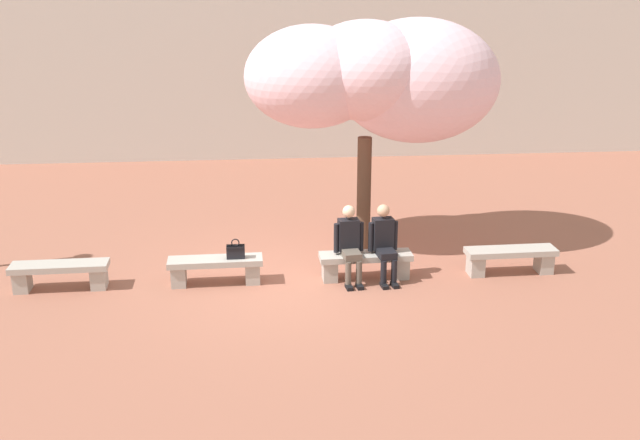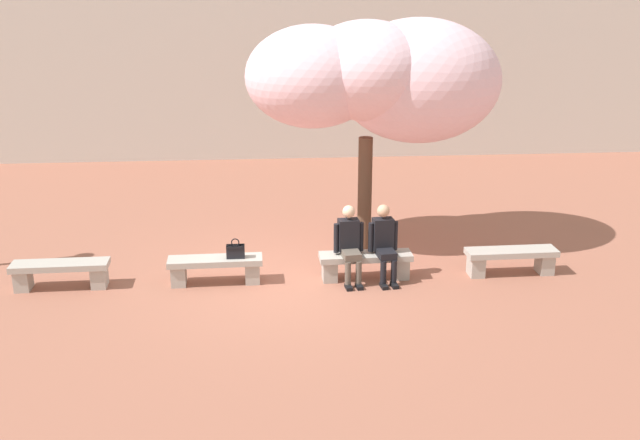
{
  "view_description": "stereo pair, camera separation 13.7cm",
  "coord_description": "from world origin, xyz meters",
  "px_view_note": "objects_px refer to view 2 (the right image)",
  "views": [
    {
      "loc": [
        -0.6,
        -11.67,
        4.87
      ],
      "look_at": [
        0.5,
        0.2,
        1.0
      ],
      "focal_mm": 42.0,
      "sensor_mm": 36.0,
      "label": 1
    },
    {
      "loc": [
        -0.46,
        -11.68,
        4.87
      ],
      "look_at": [
        0.5,
        0.2,
        1.0
      ],
      "focal_mm": 42.0,
      "sensor_mm": 36.0,
      "label": 2
    }
  ],
  "objects_px": {
    "stone_bench_center": "(366,262)",
    "handbag": "(235,250)",
    "cherry_tree_main": "(376,77)",
    "stone_bench_west_end": "(61,271)",
    "stone_bench_near_east": "(511,258)",
    "person_seated_left": "(350,241)",
    "person_seated_right": "(384,240)",
    "stone_bench_near_west": "(215,267)"
  },
  "relations": [
    {
      "from": "stone_bench_near_east",
      "to": "handbag",
      "type": "relative_size",
      "value": 4.62
    },
    {
      "from": "person_seated_left",
      "to": "stone_bench_center",
      "type": "bearing_deg",
      "value": 10.65
    },
    {
      "from": "stone_bench_center",
      "to": "cherry_tree_main",
      "type": "relative_size",
      "value": 0.34
    },
    {
      "from": "stone_bench_west_end",
      "to": "person_seated_left",
      "type": "distance_m",
      "value": 4.77
    },
    {
      "from": "person_seated_left",
      "to": "person_seated_right",
      "type": "xyz_separation_m",
      "value": [
        0.58,
        0.0,
        0.0
      ]
    },
    {
      "from": "stone_bench_near_east",
      "to": "person_seated_right",
      "type": "height_order",
      "value": "person_seated_right"
    },
    {
      "from": "person_seated_right",
      "to": "cherry_tree_main",
      "type": "xyz_separation_m",
      "value": [
        0.05,
        1.6,
        2.49
      ]
    },
    {
      "from": "person_seated_left",
      "to": "cherry_tree_main",
      "type": "distance_m",
      "value": 3.03
    },
    {
      "from": "stone_bench_west_end",
      "to": "person_seated_left",
      "type": "bearing_deg",
      "value": -0.64
    },
    {
      "from": "stone_bench_center",
      "to": "handbag",
      "type": "xyz_separation_m",
      "value": [
        -2.17,
        -0.02,
        0.28
      ]
    },
    {
      "from": "stone_bench_center",
      "to": "stone_bench_near_east",
      "type": "height_order",
      "value": "same"
    },
    {
      "from": "stone_bench_near_east",
      "to": "cherry_tree_main",
      "type": "relative_size",
      "value": 0.34
    },
    {
      "from": "stone_bench_center",
      "to": "person_seated_left",
      "type": "distance_m",
      "value": 0.5
    },
    {
      "from": "person_seated_left",
      "to": "stone_bench_near_east",
      "type": "bearing_deg",
      "value": 1.09
    },
    {
      "from": "person_seated_right",
      "to": "cherry_tree_main",
      "type": "relative_size",
      "value": 0.28
    },
    {
      "from": "stone_bench_near_east",
      "to": "cherry_tree_main",
      "type": "xyz_separation_m",
      "value": [
        -2.17,
        1.55,
        2.9
      ]
    },
    {
      "from": "person_seated_right",
      "to": "stone_bench_near_east",
      "type": "bearing_deg",
      "value": 1.37
    },
    {
      "from": "person_seated_right",
      "to": "stone_bench_center",
      "type": "bearing_deg",
      "value": 169.92
    },
    {
      "from": "handbag",
      "to": "stone_bench_near_east",
      "type": "bearing_deg",
      "value": 0.21
    },
    {
      "from": "handbag",
      "to": "stone_bench_west_end",
      "type": "bearing_deg",
      "value": 179.66
    },
    {
      "from": "stone_bench_center",
      "to": "person_seated_right",
      "type": "relative_size",
      "value": 1.21
    },
    {
      "from": "person_seated_right",
      "to": "handbag",
      "type": "relative_size",
      "value": 3.81
    },
    {
      "from": "cherry_tree_main",
      "to": "stone_bench_near_west",
      "type": "bearing_deg",
      "value": -151.63
    },
    {
      "from": "stone_bench_west_end",
      "to": "person_seated_right",
      "type": "distance_m",
      "value": 5.35
    },
    {
      "from": "stone_bench_near_east",
      "to": "cherry_tree_main",
      "type": "bearing_deg",
      "value": 144.5
    },
    {
      "from": "stone_bench_near_east",
      "to": "stone_bench_center",
      "type": "bearing_deg",
      "value": 180.0
    },
    {
      "from": "person_seated_left",
      "to": "person_seated_right",
      "type": "relative_size",
      "value": 1.0
    },
    {
      "from": "stone_bench_west_end",
      "to": "person_seated_right",
      "type": "relative_size",
      "value": 1.21
    },
    {
      "from": "stone_bench_near_west",
      "to": "person_seated_left",
      "type": "bearing_deg",
      "value": -1.36
    },
    {
      "from": "stone_bench_west_end",
      "to": "person_seated_left",
      "type": "relative_size",
      "value": 1.21
    },
    {
      "from": "stone_bench_near_west",
      "to": "stone_bench_near_east",
      "type": "xyz_separation_m",
      "value": [
        5.03,
        0.0,
        0.0
      ]
    },
    {
      "from": "person_seated_right",
      "to": "cherry_tree_main",
      "type": "height_order",
      "value": "cherry_tree_main"
    },
    {
      "from": "stone_bench_near_east",
      "to": "handbag",
      "type": "xyz_separation_m",
      "value": [
        -4.69,
        -0.02,
        0.28
      ]
    },
    {
      "from": "stone_bench_west_end",
      "to": "stone_bench_near_east",
      "type": "bearing_deg",
      "value": 0.0
    },
    {
      "from": "stone_bench_near_west",
      "to": "stone_bench_near_east",
      "type": "bearing_deg",
      "value": 0.0
    },
    {
      "from": "person_seated_right",
      "to": "stone_bench_west_end",
      "type": "bearing_deg",
      "value": 179.43
    },
    {
      "from": "stone_bench_near_west",
      "to": "stone_bench_center",
      "type": "relative_size",
      "value": 1.0
    },
    {
      "from": "cherry_tree_main",
      "to": "stone_bench_west_end",
      "type": "bearing_deg",
      "value": -163.96
    },
    {
      "from": "stone_bench_west_end",
      "to": "handbag",
      "type": "bearing_deg",
      "value": -0.34
    },
    {
      "from": "stone_bench_west_end",
      "to": "handbag",
      "type": "relative_size",
      "value": 4.62
    },
    {
      "from": "handbag",
      "to": "cherry_tree_main",
      "type": "relative_size",
      "value": 0.07
    },
    {
      "from": "stone_bench_near_west",
      "to": "stone_bench_west_end",
      "type": "bearing_deg",
      "value": 180.0
    }
  ]
}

